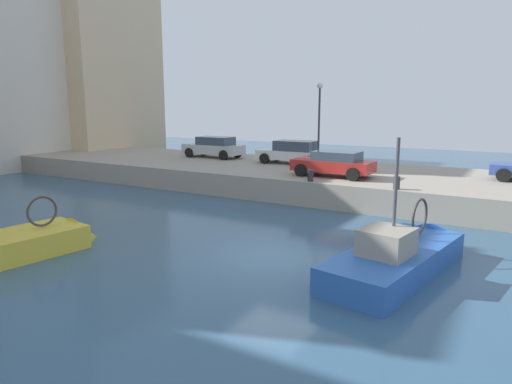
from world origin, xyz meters
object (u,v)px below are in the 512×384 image
parked_car_silver (214,147)px  mooring_bollard_south (397,183)px  fishing_boat_blue (401,266)px  mooring_bollard_mid (310,176)px  parked_car_red (334,163)px  quay_streetlamp (319,110)px  parked_car_white (293,152)px  fishing_boat_yellow (12,254)px

parked_car_silver → mooring_bollard_south: parked_car_silver is taller
fishing_boat_blue → mooring_bollard_mid: (6.45, 5.77, 1.38)m
parked_car_red → mooring_bollard_mid: 2.04m
fishing_boat_blue → quay_streetlamp: (12.10, 7.79, 4.36)m
parked_car_silver → mooring_bollard_mid: (-5.69, -9.71, -0.45)m
parked_car_silver → mooring_bollard_south: (-5.69, -13.71, -0.45)m
parked_car_white → quay_streetlamp: 2.97m
mooring_bollard_south → mooring_bollard_mid: bearing=90.0°
fishing_boat_blue → fishing_boat_yellow: size_ratio=1.13×
parked_car_red → parked_car_silver: 10.78m
fishing_boat_yellow → mooring_bollard_south: size_ratio=10.99×
parked_car_red → parked_car_white: (3.47, 3.95, 0.05)m
parked_car_red → mooring_bollard_mid: bearing=168.5°
mooring_bollard_mid → fishing_boat_blue: bearing=-138.2°
fishing_boat_blue → parked_car_silver: (12.14, 15.48, 1.83)m
quay_streetlamp → mooring_bollard_mid: bearing=-160.4°
fishing_boat_yellow → parked_car_silver: bearing=15.1°
fishing_boat_yellow → mooring_bollard_south: 14.81m
fishing_boat_yellow → mooring_bollard_south: (11.67, -9.02, 1.35)m
parked_car_white → mooring_bollard_mid: (-5.43, -3.55, -0.44)m
fishing_boat_yellow → parked_car_white: fishing_boat_yellow is taller
parked_car_white → fishing_boat_blue: bearing=-141.9°
parked_car_red → mooring_bollard_south: (-1.96, -3.60, -0.39)m
parked_car_white → mooring_bollard_south: parked_car_white is taller
fishing_boat_blue → quay_streetlamp: 15.03m
fishing_boat_blue → quay_streetlamp: bearing=32.8°
fishing_boat_blue → parked_car_red: 10.13m
fishing_boat_blue → fishing_boat_yellow: bearing=115.8°
parked_car_silver → quay_streetlamp: quay_streetlamp is taller
quay_streetlamp → fishing_boat_yellow: bearing=170.1°
parked_car_silver → mooring_bollard_mid: bearing=-120.4°
parked_car_white → mooring_bollard_mid: 6.50m
quay_streetlamp → parked_car_silver: bearing=89.7°
parked_car_silver → quay_streetlamp: 8.10m
parked_car_red → quay_streetlamp: size_ratio=0.83×
fishing_boat_yellow → mooring_bollard_mid: size_ratio=10.99×
parked_car_white → quay_streetlamp: quay_streetlamp is taller
parked_car_white → mooring_bollard_south: size_ratio=7.89×
parked_car_silver → parked_car_white: size_ratio=0.99×
fishing_boat_yellow → parked_car_red: 14.77m
fishing_boat_yellow → quay_streetlamp: quay_streetlamp is taller
fishing_boat_blue → mooring_bollard_south: size_ratio=12.37×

